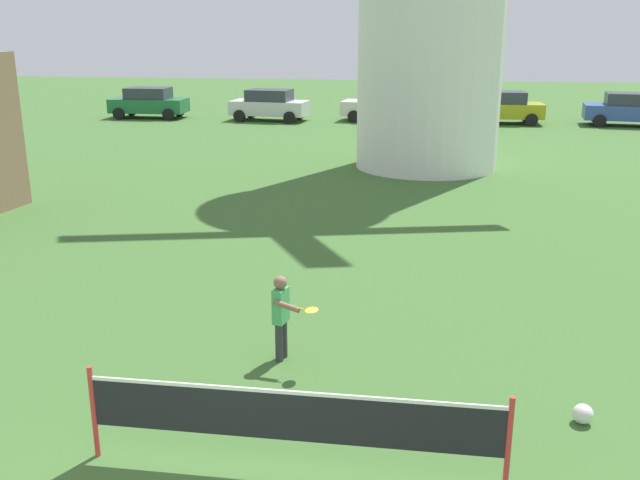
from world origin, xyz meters
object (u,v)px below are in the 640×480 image
(parked_car_blue, at_px, (632,109))
(player_far, at_px, (282,313))
(tennis_net, at_px, (292,417))
(parked_car_silver, at_px, (270,105))
(parked_car_green, at_px, (149,102))
(parked_car_cream, at_px, (387,105))
(parked_car_mustard, at_px, (501,107))
(stray_ball, at_px, (583,414))

(parked_car_blue, bearing_deg, player_far, -113.46)
(tennis_net, relative_size, player_far, 3.56)
(tennis_net, xyz_separation_m, parked_car_blue, (11.01, 29.53, 0.13))
(parked_car_silver, bearing_deg, parked_car_blue, 1.87)
(parked_car_green, bearing_deg, player_far, -64.96)
(parked_car_silver, xyz_separation_m, parked_car_cream, (5.88, 0.56, 0.00))
(player_far, relative_size, parked_car_mustard, 0.32)
(tennis_net, bearing_deg, parked_car_mustard, 80.53)
(parked_car_mustard, height_order, parked_car_blue, same)
(stray_ball, height_order, parked_car_silver, parked_car_silver)
(player_far, bearing_deg, stray_ball, -16.55)
(parked_car_mustard, distance_m, parked_car_blue, 6.08)
(parked_car_mustard, bearing_deg, parked_car_cream, -179.61)
(tennis_net, distance_m, parked_car_blue, 31.52)
(parked_car_cream, height_order, parked_car_mustard, same)
(stray_ball, bearing_deg, tennis_net, -155.53)
(parked_car_mustard, relative_size, parked_car_blue, 0.89)
(player_far, xyz_separation_m, stray_ball, (3.94, -1.17, -0.60))
(stray_ball, distance_m, parked_car_mustard, 28.12)
(player_far, distance_m, parked_car_mustard, 27.46)
(tennis_net, height_order, parked_car_silver, parked_car_silver)
(tennis_net, relative_size, parked_car_mustard, 1.13)
(parked_car_mustard, bearing_deg, stray_ball, -93.34)
(tennis_net, distance_m, stray_ball, 3.66)
(stray_ball, xyz_separation_m, parked_car_cream, (-3.96, 28.02, 0.69))
(parked_car_green, bearing_deg, parked_car_mustard, 1.36)
(player_far, xyz_separation_m, parked_car_mustard, (5.57, 26.89, 0.09))
(parked_car_green, height_order, parked_car_cream, same)
(tennis_net, distance_m, parked_car_cream, 29.53)
(tennis_net, height_order, parked_car_green, parked_car_green)
(parked_car_green, relative_size, parked_car_mustard, 0.98)
(tennis_net, relative_size, parked_car_blue, 1.01)
(parked_car_green, relative_size, parked_car_blue, 0.87)
(parked_car_cream, xyz_separation_m, parked_car_mustard, (5.60, 0.04, -0.00))
(tennis_net, height_order, player_far, player_far)
(parked_car_mustard, bearing_deg, parked_car_silver, -177.01)
(tennis_net, bearing_deg, player_far, 103.53)
(parked_car_green, distance_m, parked_car_mustard, 17.94)
(stray_ball, xyz_separation_m, parked_car_blue, (7.72, 28.03, 0.69))
(parked_car_silver, height_order, parked_car_blue, same)
(tennis_net, relative_size, parked_car_silver, 1.13)
(parked_car_blue, bearing_deg, parked_car_green, -179.05)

